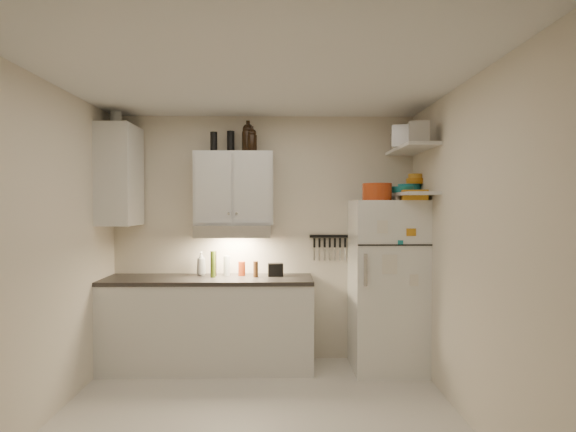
{
  "coord_description": "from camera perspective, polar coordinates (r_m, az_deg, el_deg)",
  "views": [
    {
      "loc": [
        0.19,
        -3.65,
        1.66
      ],
      "look_at": [
        0.25,
        0.9,
        1.55
      ],
      "focal_mm": 30.0,
      "sensor_mm": 36.0,
      "label": 1
    }
  ],
  "objects": [
    {
      "name": "ceiling",
      "position": [
        3.78,
        -3.75,
        15.96
      ],
      "size": [
        3.2,
        3.0,
        0.02
      ],
      "primitive_type": "cube",
      "color": "silver",
      "rests_on": "ground"
    },
    {
      "name": "thermos_b",
      "position": [
        5.06,
        -8.79,
        8.66
      ],
      "size": [
        0.08,
        0.08,
        0.21
      ],
      "primitive_type": "cylinder",
      "rotation": [
        0.0,
        0.0,
        0.14
      ],
      "color": "black",
      "rests_on": "upper_cabinet"
    },
    {
      "name": "upper_cabinet",
      "position": [
        5.01,
        -6.38,
        3.26
      ],
      "size": [
        0.8,
        0.33,
        0.75
      ],
      "primitive_type": "cube",
      "color": "silver",
      "rests_on": "back_wall"
    },
    {
      "name": "floor",
      "position": [
        4.02,
        -3.69,
        -23.18
      ],
      "size": [
        3.2,
        3.0,
        0.02
      ],
      "primitive_type": "cube",
      "color": "silver",
      "rests_on": "ground"
    },
    {
      "name": "knife_strip",
      "position": [
        5.17,
        4.91,
        -2.4
      ],
      "size": [
        0.42,
        0.02,
        0.03
      ],
      "primitive_type": "cube",
      "color": "black",
      "rests_on": "back_wall"
    },
    {
      "name": "back_wall",
      "position": [
        5.18,
        -2.87,
        -2.61
      ],
      "size": [
        3.2,
        0.02,
        2.6
      ],
      "primitive_type": "cube",
      "color": "beige",
      "rests_on": "ground"
    },
    {
      "name": "caddy",
      "position": [
        4.99,
        -1.5,
        -6.38
      ],
      "size": [
        0.16,
        0.12,
        0.13
      ],
      "primitive_type": "cube",
      "rotation": [
        0.0,
        0.0,
        0.07
      ],
      "color": "black",
      "rests_on": "countertop"
    },
    {
      "name": "countertop",
      "position": [
        4.96,
        -9.4,
        -7.45
      ],
      "size": [
        2.1,
        0.62,
        0.04
      ],
      "primitive_type": "cube",
      "color": "#2D2926",
      "rests_on": "base_cabinet"
    },
    {
      "name": "left_wall",
      "position": [
        4.08,
        -26.96,
        -3.81
      ],
      "size": [
        0.02,
        3.0,
        2.6
      ],
      "primitive_type": "cube",
      "color": "beige",
      "rests_on": "ground"
    },
    {
      "name": "vinegar_bottle",
      "position": [
        5.05,
        -8.77,
        -5.58
      ],
      "size": [
        0.06,
        0.06,
        0.26
      ],
      "primitive_type": "cylinder",
      "rotation": [
        0.0,
        0.0,
        0.07
      ],
      "color": "black",
      "rests_on": "countertop"
    },
    {
      "name": "pepper_mill",
      "position": [
        4.94,
        -3.86,
        -6.3
      ],
      "size": [
        0.06,
        0.06,
        0.16
      ],
      "primitive_type": "cylinder",
      "rotation": [
        0.0,
        0.0,
        0.13
      ],
      "color": "#57351A",
      "rests_on": "countertop"
    },
    {
      "name": "clear_bottle",
      "position": [
        5.06,
        -7.26,
        -5.87
      ],
      "size": [
        0.08,
        0.08,
        0.21
      ],
      "primitive_type": "cylinder",
      "rotation": [
        0.0,
        0.0,
        0.27
      ],
      "color": "silver",
      "rests_on": "countertop"
    },
    {
      "name": "right_wall",
      "position": [
        3.93,
        20.47,
        -3.94
      ],
      "size": [
        0.02,
        3.0,
        2.6
      ],
      "primitive_type": "cube",
      "color": "beige",
      "rests_on": "ground"
    },
    {
      "name": "spice_jar",
      "position": [
        4.82,
        12.84,
        2.4
      ],
      "size": [
        0.08,
        0.08,
        0.1
      ],
      "primitive_type": "cylinder",
      "rotation": [
        0.0,
        0.0,
        -0.4
      ],
      "color": "silver",
      "rests_on": "fridge"
    },
    {
      "name": "side_cabinet",
      "position": [
        5.12,
        -19.32,
        4.55
      ],
      "size": [
        0.33,
        0.55,
        1.0
      ],
      "primitive_type": "cube",
      "color": "silver",
      "rests_on": "left_wall"
    },
    {
      "name": "tin_a",
      "position": [
        4.85,
        13.56,
        9.15
      ],
      "size": [
        0.26,
        0.25,
        0.21
      ],
      "primitive_type": "cube",
      "rotation": [
        0.0,
        0.0,
        -0.35
      ],
      "color": "#AAAAAD",
      "rests_on": "shelf_hi"
    },
    {
      "name": "bowl_yellow",
      "position": [
        5.05,
        14.87,
        4.59
      ],
      "size": [
        0.14,
        0.14,
        0.05
      ],
      "primitive_type": "cylinder",
      "color": "orange",
      "rests_on": "bowl_orange"
    },
    {
      "name": "thermos_a",
      "position": [
        5.12,
        -6.8,
        8.7
      ],
      "size": [
        0.08,
        0.08,
        0.23
      ],
      "primitive_type": "cylinder",
      "rotation": [
        0.0,
        0.0,
        -0.06
      ],
      "color": "black",
      "rests_on": "upper_cabinet"
    },
    {
      "name": "shelf_hi",
      "position": [
        4.87,
        14.37,
        7.7
      ],
      "size": [
        0.3,
        0.95,
        0.03
      ],
      "primitive_type": "cube",
      "color": "silver",
      "rests_on": "right_wall"
    },
    {
      "name": "growler_b",
      "position": [
        4.98,
        -4.29,
        8.99
      ],
      "size": [
        0.12,
        0.12,
        0.24
      ],
      "primitive_type": null,
      "rotation": [
        0.0,
        0.0,
        0.21
      ],
      "color": "black",
      "rests_on": "upper_cabinet"
    },
    {
      "name": "book_stack",
      "position": [
        4.74,
        14.7,
        2.41
      ],
      "size": [
        0.27,
        0.32,
        0.1
      ],
      "primitive_type": "cube",
      "rotation": [
        0.0,
        0.0,
        -0.15
      ],
      "color": "orange",
      "rests_on": "fridge"
    },
    {
      "name": "red_jar",
      "position": [
        5.04,
        -5.5,
        -6.22
      ],
      "size": [
        0.09,
        0.09,
        0.15
      ],
      "primitive_type": "cylinder",
      "rotation": [
        0.0,
        0.0,
        -0.28
      ],
      "color": "#AE3914",
      "rests_on": "countertop"
    },
    {
      "name": "tin_b",
      "position": [
        4.5,
        15.23,
        9.57
      ],
      "size": [
        0.21,
        0.21,
        0.18
      ],
      "primitive_type": "cube",
      "rotation": [
        0.0,
        0.0,
        -0.22
      ],
      "color": "#AAAAAD",
      "rests_on": "shelf_hi"
    },
    {
      "name": "soap_bottle",
      "position": [
        5.11,
        -10.25,
        -5.4
      ],
      "size": [
        0.12,
        0.13,
        0.28
      ],
      "primitive_type": "imported",
      "rotation": [
        0.0,
        0.0,
        -0.19
      ],
      "color": "silver",
      "rests_on": "countertop"
    },
    {
      "name": "bowl_orange",
      "position": [
        5.04,
        14.87,
        4.01
      ],
      "size": [
        0.19,
        0.19,
        0.06
      ],
      "primitive_type": "cylinder",
      "color": "#BD6D11",
      "rests_on": "bowl_teal"
    },
    {
      "name": "dutch_oven",
      "position": [
        4.74,
        10.5,
        2.83
      ],
      "size": [
        0.3,
        0.3,
        0.16
      ],
      "primitive_type": "cylinder",
      "rotation": [
        0.0,
        0.0,
        0.08
      ],
      "color": "#AE3914",
      "rests_on": "fridge"
    },
    {
      "name": "stock_pot",
      "position": [
        5.2,
        13.37,
        8.44
      ],
      "size": [
        0.32,
        0.32,
        0.18
      ],
      "primitive_type": "cylinder",
      "rotation": [
        0.0,
        0.0,
        0.36
      ],
      "color": "silver",
      "rests_on": "shelf_hi"
    },
    {
      "name": "shelf_lo",
      "position": [
        4.84,
        14.34,
        2.52
      ],
      "size": [
        0.3,
        0.95,
        0.03
      ],
      "primitive_type": "cube",
      "color": "silver",
      "rests_on": "right_wall"
    },
    {
      "name": "bowl_teal",
      "position": [
        5.08,
        14.19,
        3.16
      ],
      "size": [
        0.23,
        0.23,
        0.09
      ],
      "primitive_type": "cylinder",
      "color": "#177B83",
      "rests_on": "shelf_lo"
    },
    {
      "name": "fridge",
      "position": [
        4.99,
        11.63,
        -7.99
      ],
      "size": [
        0.7,
        0.68,
        1.7
      ],
      "primitive_type": "cube",
      "color": "white",
      "rests_on": "floor"
    },
    {
      "name": "growler_a",
      "position": [
        5.02,
        -4.76,
        9.25
      ],
      "size": [
        0.15,
        0.15,
        0.3
      ],
      "primitive_type": null,
      "rotation": [
        0.0,
        0.0,
        -0.26
      ],
      "color": "black",
      "rests_on": "upper_cabinet"
    },
    {
      "name": "side_jar",
      "position": [
        5.23,
        -19.71,
        10.8
      ],
      "size": [
        0.12,
        0.12,
        0.15
      ],
      "primitive_type": "cylinder",
      "rotation": [
        0.0,
        0.0,
        -0.1
      ],
      "color": "silver",
      "rests_on": "side_cabinet"
    },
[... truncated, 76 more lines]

